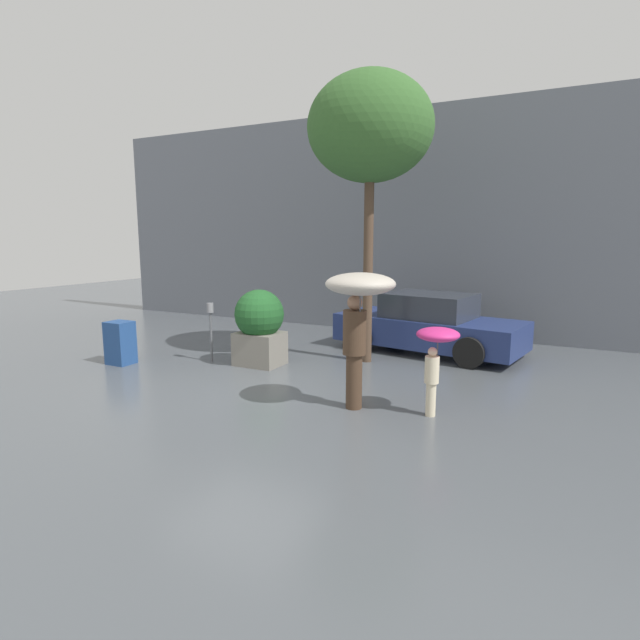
% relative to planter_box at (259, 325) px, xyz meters
% --- Properties ---
extents(ground_plane, '(40.00, 40.00, 0.00)m').
position_rel_planter_box_xyz_m(ground_plane, '(0.71, -1.59, -0.85)').
color(ground_plane, '#51565B').
extents(building_facade, '(18.00, 0.30, 6.00)m').
position_rel_planter_box_xyz_m(building_facade, '(0.71, 4.91, 2.15)').
color(building_facade, slate).
rests_on(building_facade, ground).
extents(planter_box, '(1.02, 1.02, 1.58)m').
position_rel_planter_box_xyz_m(planter_box, '(0.00, 0.00, 0.00)').
color(planter_box, gray).
rests_on(planter_box, ground).
extents(person_adult, '(1.04, 1.04, 2.12)m').
position_rel_planter_box_xyz_m(person_adult, '(2.89, -1.67, 0.81)').
color(person_adult, '#473323').
rests_on(person_adult, ground).
extents(person_child, '(0.63, 0.63, 1.33)m').
position_rel_planter_box_xyz_m(person_child, '(3.99, -1.34, 0.20)').
color(person_child, beige).
rests_on(person_child, ground).
extents(parked_car_near, '(4.44, 2.48, 1.36)m').
position_rel_planter_box_xyz_m(parked_car_near, '(2.82, 2.76, -0.22)').
color(parked_car_near, navy).
rests_on(parked_car_near, ground).
extents(street_tree, '(2.53, 2.53, 5.87)m').
position_rel_planter_box_xyz_m(street_tree, '(1.89, 1.26, 3.92)').
color(street_tree, brown).
rests_on(street_tree, ground).
extents(parking_meter, '(0.14, 0.14, 1.27)m').
position_rel_planter_box_xyz_m(parking_meter, '(-1.06, -0.26, 0.06)').
color(parking_meter, '#595B60').
rests_on(parking_meter, ground).
extents(newspaper_box, '(0.50, 0.44, 0.90)m').
position_rel_planter_box_xyz_m(newspaper_box, '(-2.66, -1.25, -0.40)').
color(newspaper_box, navy).
rests_on(newspaper_box, ground).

